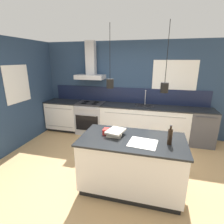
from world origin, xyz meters
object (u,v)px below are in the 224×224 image
oven_range (91,118)px  red_supply_box (109,132)px  book_stack (116,132)px  bottle_on_island (170,137)px  dishwasher (201,127)px

oven_range → red_supply_box: (1.12, -1.99, 0.50)m
book_stack → red_supply_box: (-0.11, 0.00, -0.00)m
oven_range → bottle_on_island: 3.02m
oven_range → red_supply_box: 2.33m
oven_range → dishwasher: same height
dishwasher → red_supply_box: size_ratio=4.72×
book_stack → dishwasher: bearing=48.2°
bottle_on_island → book_stack: 0.86m
book_stack → red_supply_box: 0.11m
bottle_on_island → red_supply_box: size_ratio=1.54×
dishwasher → bottle_on_island: bottle_on_island is taller
oven_range → book_stack: (1.23, -1.99, 0.50)m
bottle_on_island → book_stack: bottle_on_island is taller
dishwasher → book_stack: (-1.78, -2.00, 0.50)m
bottle_on_island → red_supply_box: (-0.96, 0.13, -0.08)m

